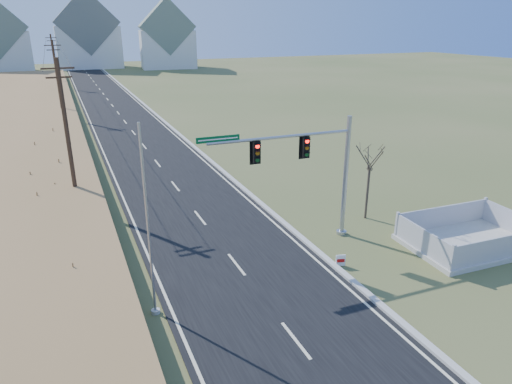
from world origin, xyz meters
name	(u,v)px	position (x,y,z in m)	size (l,w,h in m)	color
ground	(272,311)	(0.00, 0.00, 0.00)	(260.00, 260.00, 0.00)	#495328
road	(114,108)	(0.00, 50.00, 0.03)	(8.00, 180.00, 0.06)	black
curb	(145,106)	(4.15, 50.00, 0.09)	(0.30, 180.00, 0.18)	#B2AFA8
utility_pole_near	(67,133)	(-6.50, 15.00, 4.68)	(1.80, 0.26, 9.00)	#422D1E
utility_pole_mid	(57,79)	(-6.50, 45.00, 4.68)	(1.80, 0.26, 9.00)	#422D1E
utility_pole_far	(54,60)	(-6.50, 75.00, 4.68)	(1.80, 0.26, 9.00)	#422D1E
condo_n	(88,36)	(2.00, 112.00, 7.61)	(15.27, 10.20, 18.54)	silver
condo_ne	(167,40)	(20.00, 104.00, 6.84)	(14.12, 10.51, 16.52)	silver
traffic_signal_mast	(315,167)	(4.67, 5.02, 4.05)	(8.14, 0.56, 6.48)	#9EA0A5
fence_enclosure	(468,241)	(11.73, 1.20, 0.28)	(6.47, 4.56, 1.44)	#B7B5AD
open_sign	(341,260)	(4.50, 2.00, 0.31)	(0.46, 0.18, 0.58)	white
flagpole	(150,244)	(-4.30, 1.73, 3.06)	(0.34, 0.34, 7.67)	#B7B5AD
bare_tree	(371,156)	(9.01, 6.26, 3.80)	(1.78, 1.78, 4.72)	#4C3F33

